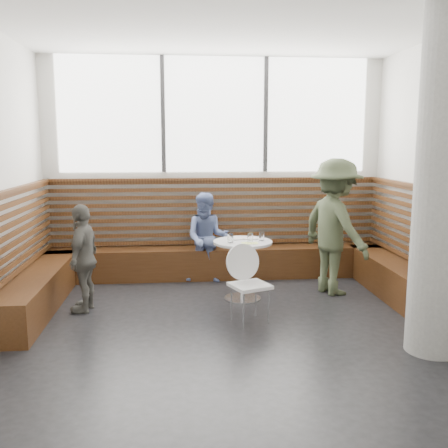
{
  "coord_description": "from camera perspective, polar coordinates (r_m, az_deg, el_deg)",
  "views": [
    {
      "loc": [
        -0.54,
        -4.93,
        1.97
      ],
      "look_at": [
        0.0,
        1.0,
        1.0
      ],
      "focal_mm": 40.0,
      "sensor_mm": 36.0,
      "label": 1
    }
  ],
  "objects": [
    {
      "name": "room",
      "position": [
        4.98,
        1.05,
        5.01
      ],
      "size": [
        5.0,
        5.0,
        3.2
      ],
      "color": "silver",
      "rests_on": "ground"
    },
    {
      "name": "booth",
      "position": [
        6.9,
        -0.59,
        -3.83
      ],
      "size": [
        5.0,
        2.5,
        1.44
      ],
      "color": "#39200E",
      "rests_on": "ground"
    },
    {
      "name": "concrete_column",
      "position": [
        4.96,
        23.71,
        4.21
      ],
      "size": [
        0.5,
        0.5,
        3.2
      ],
      "primitive_type": "cylinder",
      "color": "gray",
      "rests_on": "ground"
    },
    {
      "name": "cafe_table",
      "position": [
        6.28,
        2.15,
        -3.87
      ],
      "size": [
        0.74,
        0.74,
        0.76
      ],
      "color": "silver",
      "rests_on": "ground"
    },
    {
      "name": "cafe_chair",
      "position": [
        5.57,
        2.9,
        -6.07
      ],
      "size": [
        0.41,
        0.4,
        0.85
      ],
      "rotation": [
        0.0,
        0.0,
        0.38
      ],
      "color": "white",
      "rests_on": "ground"
    },
    {
      "name": "adult_man",
      "position": [
        6.66,
        12.58,
        -0.33
      ],
      "size": [
        1.04,
        1.31,
        1.77
      ],
      "primitive_type": "imported",
      "rotation": [
        0.0,
        0.0,
        1.95
      ],
      "color": "#424C33",
      "rests_on": "ground"
    },
    {
      "name": "child_back",
      "position": [
        7.05,
        -1.93,
        -1.62
      ],
      "size": [
        0.68,
        0.56,
        1.28
      ],
      "primitive_type": "imported",
      "rotation": [
        0.0,
        0.0,
        -0.13
      ],
      "color": "#6375AC",
      "rests_on": "ground"
    },
    {
      "name": "child_left",
      "position": [
        6.09,
        -15.75,
        -3.75
      ],
      "size": [
        0.42,
        0.78,
        1.27
      ],
      "primitive_type": "imported",
      "rotation": [
        0.0,
        0.0,
        -1.72
      ],
      "color": "#5C5B54",
      "rests_on": "ground"
    },
    {
      "name": "plate_near",
      "position": [
        6.36,
        1.32,
        -1.65
      ],
      "size": [
        0.21,
        0.21,
        0.01
      ],
      "primitive_type": "cylinder",
      "color": "white",
      "rests_on": "cafe_table"
    },
    {
      "name": "plate_far",
      "position": [
        6.38,
        3.03,
        -1.64
      ],
      "size": [
        0.21,
        0.21,
        0.01
      ],
      "primitive_type": "cylinder",
      "color": "white",
      "rests_on": "cafe_table"
    },
    {
      "name": "glass_left",
      "position": [
        6.13,
        0.73,
        -1.61
      ],
      "size": [
        0.07,
        0.07,
        0.11
      ],
      "primitive_type": "cylinder",
      "color": "white",
      "rests_on": "cafe_table"
    },
    {
      "name": "glass_mid",
      "position": [
        6.16,
        3.02,
        -1.57
      ],
      "size": [
        0.07,
        0.07,
        0.11
      ],
      "primitive_type": "cylinder",
      "color": "white",
      "rests_on": "cafe_table"
    },
    {
      "name": "glass_right",
      "position": [
        6.27,
        4.32,
        -1.43
      ],
      "size": [
        0.07,
        0.07,
        0.1
      ],
      "primitive_type": "cylinder",
      "color": "white",
      "rests_on": "cafe_table"
    },
    {
      "name": "menu_card",
      "position": [
        6.1,
        2.97,
        -2.2
      ],
      "size": [
        0.2,
        0.14,
        0.0
      ],
      "primitive_type": "cube",
      "rotation": [
        0.0,
        0.0,
        0.01
      ],
      "color": "#A5C64C",
      "rests_on": "cafe_table"
    }
  ]
}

